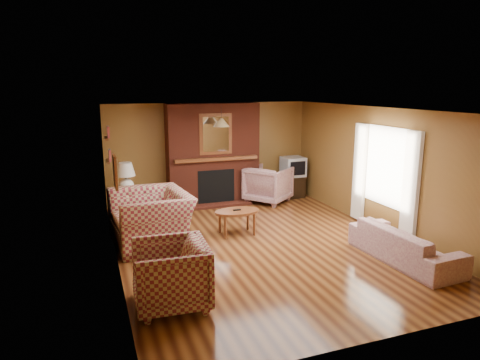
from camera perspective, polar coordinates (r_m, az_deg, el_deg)
name	(u,v)px	position (r m, az deg, el deg)	size (l,w,h in m)	color
floor	(260,243)	(7.85, 2.74, -8.42)	(6.50, 6.50, 0.00)	#401E0D
ceiling	(262,110)	(7.34, 2.93, 9.36)	(6.50, 6.50, 0.00)	silver
wall_back	(210,152)	(10.53, -4.02, 3.71)	(6.50, 6.50, 0.00)	brown
wall_front	(380,240)	(4.79, 18.13, -7.63)	(6.50, 6.50, 0.00)	brown
wall_left	(113,190)	(6.95, -16.55, -1.33)	(6.50, 6.50, 0.00)	brown
wall_right	(379,169)	(8.76, 18.10, 1.34)	(6.50, 6.50, 0.00)	brown
fireplace	(213,155)	(10.28, -3.61, 3.40)	(2.20, 0.82, 2.40)	#5A2013
window_right	(384,175)	(8.59, 18.63, 0.60)	(0.10, 1.85, 2.00)	beige
bookshelf	(108,145)	(8.74, -17.17, 4.48)	(0.09, 0.55, 0.71)	brown
botanical_print	(115,172)	(6.59, -16.28, 1.07)	(0.05, 0.40, 0.50)	brown
pendant_light	(221,123)	(9.53, -2.50, 7.66)	(0.36, 0.36, 0.48)	black
plaid_loveseat	(151,218)	(7.83, -11.78, -5.04)	(1.47, 1.28, 0.95)	maroon
plaid_armchair	(171,275)	(5.67, -9.25, -12.35)	(0.92, 0.95, 0.86)	maroon
floral_sofa	(405,244)	(7.50, 21.10, -7.97)	(1.95, 0.76, 0.57)	#C7B49A
floral_armchair	(268,184)	(10.46, 3.79, -0.58)	(0.94, 0.97, 0.88)	#C7B49A
coffee_table	(237,213)	(8.17, -0.41, -4.49)	(0.87, 0.54, 0.50)	brown
side_table	(128,205)	(9.58, -14.77, -3.29)	(0.40, 0.40, 0.53)	brown
table_lamp	(126,176)	(9.43, -14.98, 0.47)	(0.41, 0.41, 0.68)	white
tv_stand	(292,186)	(11.03, 7.01, -0.85)	(0.50, 0.46, 0.55)	black
crt_tv	(293,167)	(10.92, 7.09, 1.79)	(0.53, 0.53, 0.49)	#ABAEB3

